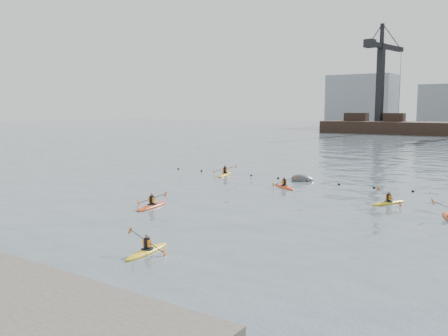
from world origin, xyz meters
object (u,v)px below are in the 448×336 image
Objects in this scene: kayaker_1 at (147,250)px; kayaker_3 at (388,202)px; kayaker_2 at (284,186)px; kayaker_0 at (152,206)px; kayaker_5 at (225,174)px; mooring_buoy at (303,181)px.

kayaker_3 is (5.86, 17.44, 0.00)m from kayaker_1.
kayaker_1 is 18.39m from kayaker_3.
kayaker_3 reaches higher than kayaker_2.
kayaker_0 is 1.12× the size of kayaker_1.
kayaker_1 is at bearing -57.62° from kayaker_0.
kayaker_5 is 7.89m from mooring_buoy.
kayaker_1 reaches higher than kayaker_2.
kayaker_0 is at bearing -101.31° from mooring_buoy.
kayaker_0 is 16.57m from mooring_buoy.
mooring_buoy is at bearing 173.30° from kayaker_3.
kayaker_1 is 0.85× the size of kayaker_5.
kayaker_3 is at bearing 64.98° from kayaker_1.
kayaker_0 is 12.50m from kayaker_2.
kayaker_3 is 1.37× the size of mooring_buoy.
kayaker_5 is (-11.24, 22.59, 0.02)m from kayaker_1.
kayaker_0 is 1.19× the size of kayaker_2.
kayaker_5 reaches higher than kayaker_1.
kayaker_2 is (-3.15, 19.41, 0.00)m from kayaker_1.
kayaker_3 is at bearing -33.66° from kayaker_5.
kayaker_5 is at bearing 110.01° from kayaker_1.
kayaker_2 is at bearing -165.19° from kayaker_3.
kayaker_2 is at bearing 92.76° from kayaker_1.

